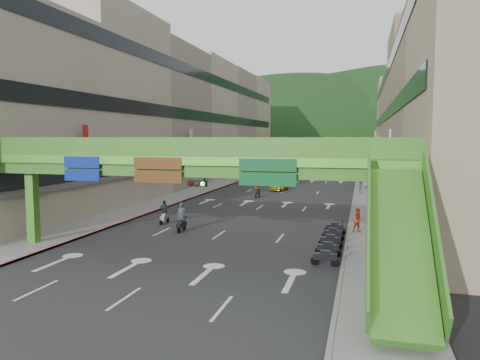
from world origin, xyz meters
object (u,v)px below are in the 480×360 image
at_px(scooter_rider_near, 181,218).
at_px(car_silver, 290,172).
at_px(scooter_rider_mid, 258,190).
at_px(car_yellow, 279,185).
at_px(overpass_near, 200,170).
at_px(pedestrian_red, 358,222).

relative_size(scooter_rider_near, car_silver, 0.57).
height_order(scooter_rider_near, scooter_rider_mid, scooter_rider_near).
height_order(scooter_rider_near, car_yellow, scooter_rider_near).
height_order(scooter_rider_mid, car_silver, scooter_rider_mid).
height_order(overpass_near, car_silver, overpass_near).
xyz_separation_m(overpass_near, scooter_rider_near, (-4.01, 7.00, -4.15)).
distance_m(car_silver, pedestrian_red, 52.14).
bearing_deg(scooter_rider_mid, pedestrian_red, -57.72).
height_order(overpass_near, pedestrian_red, overpass_near).
bearing_deg(scooter_rider_mid, car_silver, 91.71).
relative_size(car_silver, car_yellow, 0.92).
distance_m(car_yellow, pedestrian_red, 28.58).
relative_size(scooter_rider_mid, pedestrian_red, 1.04).
height_order(car_silver, pedestrian_red, pedestrian_red).
bearing_deg(car_silver, scooter_rider_near, -82.55).
xyz_separation_m(scooter_rider_mid, pedestrian_red, (11.74, -18.59, -0.05)).
bearing_deg(overpass_near, pedestrian_red, 47.09).
distance_m(scooter_rider_near, pedestrian_red, 13.12).
bearing_deg(overpass_near, scooter_rider_near, 119.79).
height_order(overpass_near, scooter_rider_near, overpass_near).
height_order(car_silver, car_yellow, car_yellow).
bearing_deg(scooter_rider_near, car_silver, 89.81).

